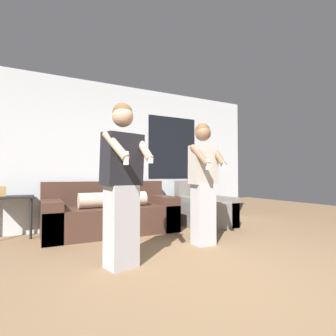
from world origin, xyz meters
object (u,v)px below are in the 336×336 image
(side_table, at_px, (13,203))
(person_right, at_px, (203,181))
(armchair, at_px, (204,210))
(couch, at_px, (111,214))
(person_left, at_px, (122,182))

(side_table, height_order, person_right, person_right)
(person_right, bearing_deg, armchair, 54.29)
(side_table, distance_m, person_right, 2.90)
(couch, xyz_separation_m, side_table, (-1.44, 0.26, 0.23))
(armchair, bearing_deg, person_left, -144.47)
(person_left, bearing_deg, armchair, 35.53)
(armchair, height_order, side_table, armchair)
(armchair, distance_m, person_left, 2.67)
(couch, bearing_deg, side_table, 169.77)
(armchair, bearing_deg, person_right, -125.71)
(armchair, height_order, person_left, person_left)
(armchair, height_order, person_right, person_right)
(couch, height_order, armchair, armchair)
(person_left, bearing_deg, side_table, 119.29)
(couch, relative_size, person_right, 1.25)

